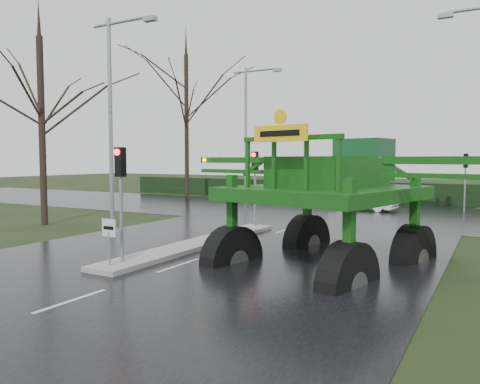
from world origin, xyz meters
The scene contains 15 objects.
ground centered at (0.00, 0.00, 0.00)m, with size 140.00×140.00×0.00m, color black.
road_main centered at (0.00, 10.00, 0.00)m, with size 14.00×80.00×0.02m, color black.
road_cross centered at (0.00, 16.00, 0.01)m, with size 80.00×12.00×0.02m, color black.
median_island centered at (-1.30, 3.00, 0.09)m, with size 1.20×10.00×0.16m, color gray.
hedge_row centered at (0.00, 24.00, 0.75)m, with size 44.00×0.90×1.50m, color black.
keep_left_sign centered at (-1.30, -1.50, 1.06)m, with size 0.50×0.07×1.35m.
traffic_signal_near centered at (-1.30, -1.01, 2.59)m, with size 0.26×0.33×3.52m.
traffic_signal_mid centered at (-1.30, 7.49, 2.59)m, with size 0.26×0.33×3.52m.
traffic_signal_far centered at (6.50, 20.01, 2.59)m, with size 0.26×0.33×3.52m.
street_light_left_near centered at (-8.19, 6.00, 5.99)m, with size 3.85×0.30×10.00m.
street_light_left_far centered at (-8.19, 20.00, 5.99)m, with size 3.85×0.30×10.00m.
tree_left_near centered at (-11.00, 4.00, 5.85)m, with size 6.30×6.30×10.85m.
tree_left_far centered at (-12.50, 18.00, 7.15)m, with size 7.70×7.70×13.26m.
crop_sprayer centered at (1.16, 1.55, 2.68)m, with size 9.88×7.23×5.66m.
white_sedan centered at (0.91, 17.92, 0.00)m, with size 1.42×4.07×1.34m, color white.
Camera 1 is at (8.25, -11.12, 3.18)m, focal length 35.00 mm.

